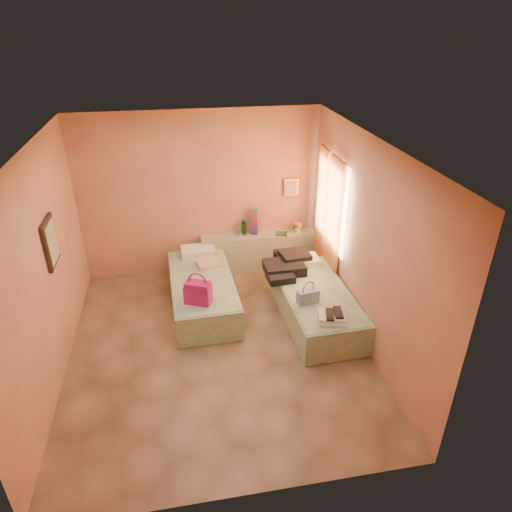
{
  "coord_description": "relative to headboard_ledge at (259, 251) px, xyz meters",
  "views": [
    {
      "loc": [
        -0.38,
        -5.0,
        4.1
      ],
      "look_at": [
        0.69,
        0.85,
        0.91
      ],
      "focal_mm": 32.0,
      "sensor_mm": 36.0,
      "label": 1
    }
  ],
  "objects": [
    {
      "name": "bed_left",
      "position": [
        -1.1,
        -1.05,
        -0.08
      ],
      "size": [
        0.97,
        2.03,
        0.5
      ],
      "primitive_type": "cube",
      "rotation": [
        0.0,
        0.0,
        0.03
      ],
      "color": "#B3CDA5",
      "rests_on": "ground"
    },
    {
      "name": "towel_stack",
      "position": [
        0.51,
        -2.47,
        0.23
      ],
      "size": [
        0.41,
        0.38,
        0.1
      ],
      "primitive_type": "cube",
      "rotation": [
        0.0,
        0.0,
        -0.25
      ],
      "color": "white",
      "rests_on": "bed_right"
    },
    {
      "name": "flower_vase",
      "position": [
        0.68,
        -0.03,
        0.44
      ],
      "size": [
        0.21,
        0.21,
        0.24
      ],
      "primitive_type": "cube",
      "rotation": [
        0.0,
        0.0,
        0.18
      ],
      "color": "white",
      "rests_on": "headboard_ledge"
    },
    {
      "name": "magenta_handbag",
      "position": [
        -1.19,
        -1.7,
        0.34
      ],
      "size": [
        0.41,
        0.33,
        0.34
      ],
      "primitive_type": "cube",
      "rotation": [
        0.0,
        0.0,
        -0.42
      ],
      "color": "#A9146A",
      "rests_on": "bed_left"
    },
    {
      "name": "clothes_pile",
      "position": [
        0.24,
        -1.09,
        0.28
      ],
      "size": [
        0.7,
        0.7,
        0.2
      ],
      "primitive_type": "cube",
      "rotation": [
        0.0,
        0.0,
        0.04
      ],
      "color": "black",
      "rests_on": "bed_right"
    },
    {
      "name": "bed_right",
      "position": [
        0.52,
        -1.7,
        -0.08
      ],
      "size": [
        0.97,
        2.03,
        0.5
      ],
      "primitive_type": "cube",
      "rotation": [
        0.0,
        0.0,
        0.03
      ],
      "color": "#B3CDA5",
      "rests_on": "ground"
    },
    {
      "name": "room_walls",
      "position": [
        -0.77,
        -1.53,
        1.46
      ],
      "size": [
        4.02,
        4.51,
        2.81
      ],
      "color": "tan",
      "rests_on": "ground"
    },
    {
      "name": "sandal_pair",
      "position": [
        0.53,
        -2.46,
        0.29
      ],
      "size": [
        0.27,
        0.31,
        0.03
      ],
      "primitive_type": "cube",
      "rotation": [
        0.0,
        0.0,
        -0.28
      ],
      "color": "black",
      "rests_on": "towel_stack"
    },
    {
      "name": "water_bottle",
      "position": [
        -0.27,
        0.06,
        0.46
      ],
      "size": [
        0.1,
        0.1,
        0.27
      ],
      "primitive_type": "cylinder",
      "rotation": [
        0.0,
        0.0,
        -0.34
      ],
      "color": "#14381F",
      "rests_on": "headboard_ledge"
    },
    {
      "name": "headboard_ledge",
      "position": [
        0.0,
        0.0,
        0.0
      ],
      "size": [
        2.05,
        0.3,
        0.65
      ],
      "primitive_type": "cube",
      "color": "#A3B090",
      "rests_on": "ground"
    },
    {
      "name": "green_book",
      "position": [
        0.38,
        -0.06,
        0.34
      ],
      "size": [
        0.23,
        0.2,
        0.03
      ],
      "primitive_type": "cube",
      "rotation": [
        0.0,
        0.0,
        -0.29
      ],
      "color": "#284B2D",
      "rests_on": "headboard_ledge"
    },
    {
      "name": "ground",
      "position": [
        -0.98,
        -2.1,
        -0.33
      ],
      "size": [
        4.5,
        4.5,
        0.0
      ],
      "primitive_type": "plane",
      "color": "#9E7D5F",
      "rests_on": "ground"
    },
    {
      "name": "rainbow_box",
      "position": [
        -0.07,
        0.06,
        0.56
      ],
      "size": [
        0.14,
        0.14,
        0.47
      ],
      "primitive_type": "cube",
      "rotation": [
        0.0,
        0.0,
        -0.4
      ],
      "color": "#A9146A",
      "rests_on": "headboard_ledge"
    },
    {
      "name": "khaki_garment",
      "position": [
        -0.95,
        -0.67,
        0.21
      ],
      "size": [
        0.4,
        0.35,
        0.06
      ],
      "primitive_type": "cube",
      "rotation": [
        0.0,
        0.0,
        0.19
      ],
      "color": "tan",
      "rests_on": "bed_left"
    },
    {
      "name": "blue_handbag",
      "position": [
        0.32,
        -1.98,
        0.27
      ],
      "size": [
        0.32,
        0.18,
        0.19
      ],
      "primitive_type": "cube",
      "rotation": [
        0.0,
        0.0,
        0.17
      ],
      "color": "#445FA5",
      "rests_on": "bed_right"
    },
    {
      "name": "small_dish",
      "position": [
        -0.33,
        0.08,
        0.34
      ],
      "size": [
        0.16,
        0.16,
        0.03
      ],
      "primitive_type": "cylinder",
      "rotation": [
        0.0,
        0.0,
        0.33
      ],
      "color": "#4F9168",
      "rests_on": "headboard_ledge"
    }
  ]
}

